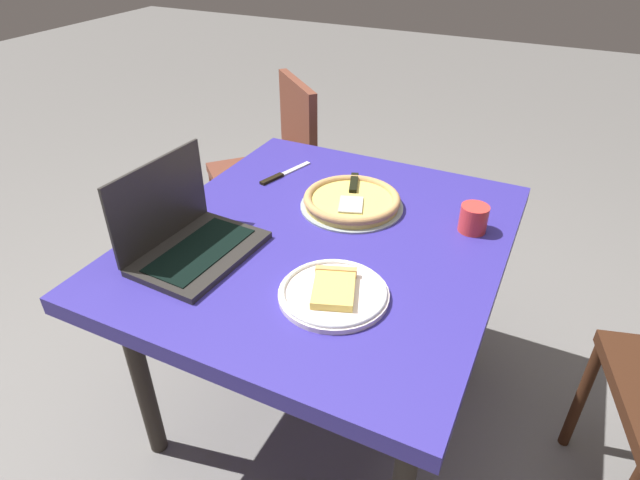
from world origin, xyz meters
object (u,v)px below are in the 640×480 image
dining_table (324,254)px  pizza_plate (334,292)px  laptop (187,235)px  drink_cup (474,218)px  chair_far (275,164)px  table_knife (281,175)px  pizza_tray (352,201)px

dining_table → pizza_plate: 0.29m
laptop → drink_cup: size_ratio=4.40×
pizza_plate → drink_cup: size_ratio=3.34×
laptop → chair_far: 1.04m
table_knife → chair_far: bearing=33.3°
pizza_plate → laptop: bearing=89.8°
drink_cup → table_knife: bearing=84.4°
pizza_plate → chair_far: chair_far is taller
dining_table → laptop: 0.39m
pizza_plate → chair_far: bearing=37.2°
dining_table → table_knife: 0.41m
dining_table → laptop: size_ratio=3.16×
dining_table → pizza_plate: bearing=-149.5°
pizza_plate → chair_far: 1.23m
laptop → pizza_plate: bearing=-90.2°
pizza_plate → pizza_tray: pizza_tray is taller
pizza_plate → drink_cup: drink_cup is taller
laptop → pizza_tray: laptop is taller
pizza_tray → chair_far: 0.84m
drink_cup → pizza_tray: bearing=93.9°
dining_table → table_knife: (0.27, 0.29, 0.07)m
dining_table → pizza_plate: pizza_plate is taller
pizza_tray → laptop: bearing=144.5°
table_knife → laptop: bearing=-179.6°
laptop → chair_far: size_ratio=0.41×
laptop → table_knife: 0.51m
pizza_plate → dining_table: bearing=30.5°
laptop → drink_cup: laptop is taller
pizza_tray → drink_cup: size_ratio=3.98×
laptop → chair_far: (0.96, 0.30, -0.26)m
dining_table → pizza_tray: (0.18, -0.01, 0.09)m
laptop → table_knife: (0.51, 0.00, -0.05)m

